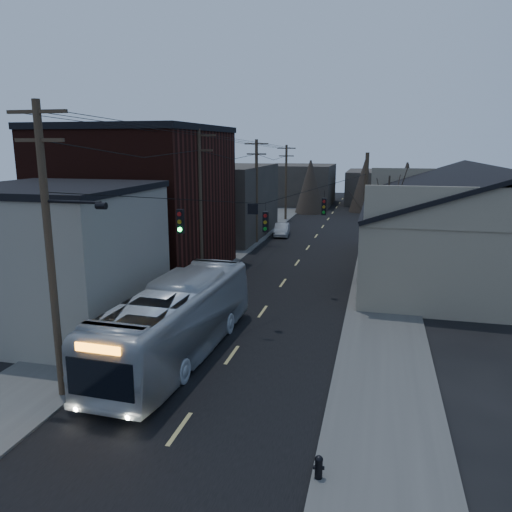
{
  "coord_description": "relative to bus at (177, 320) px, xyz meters",
  "views": [
    {
      "loc": [
        5.9,
        -11.59,
        9.07
      ],
      "look_at": [
        -0.54,
        14.64,
        3.0
      ],
      "focal_mm": 35.0,
      "sensor_mm": 36.0,
      "label": 1
    }
  ],
  "objects": [
    {
      "name": "building_left_far",
      "position": [
        -7.25,
        28.64,
        1.84
      ],
      "size": [
        9.0,
        14.0,
        7.0
      ],
      "primitive_type": "cube",
      "color": "#322D28",
      "rests_on": "ground"
    },
    {
      "name": "sidewalk_right",
      "position": [
        8.75,
        22.64,
        -1.6
      ],
      "size": [
        4.0,
        110.0,
        0.12
      ],
      "primitive_type": "cube",
      "color": "#474744",
      "rests_on": "ground"
    },
    {
      "name": "road_surface",
      "position": [
        2.25,
        22.64,
        -1.65
      ],
      "size": [
        9.0,
        110.0,
        0.02
      ],
      "primitive_type": "cube",
      "color": "black",
      "rests_on": "ground"
    },
    {
      "name": "building_brick",
      "position": [
        -7.75,
        12.64,
        3.34
      ],
      "size": [
        10.0,
        12.0,
        10.0
      ],
      "primitive_type": "cube",
      "color": "black",
      "rests_on": "ground"
    },
    {
      "name": "bus",
      "position": [
        0.0,
        0.0,
        0.0
      ],
      "size": [
        3.22,
        12.01,
        3.32
      ],
      "primitive_type": "imported",
      "rotation": [
        0.0,
        0.0,
        3.11
      ],
      "color": "#AAB0B7",
      "rests_on": "ground"
    },
    {
      "name": "fire_hydrant",
      "position": [
        6.95,
        -6.87,
        -1.18
      ],
      "size": [
        0.32,
        0.23,
        0.68
      ],
      "rotation": [
        0.0,
        0.0,
        0.13
      ],
      "color": "black",
      "rests_on": "sidewalk_right"
    },
    {
      "name": "building_clapboard",
      "position": [
        -6.75,
        1.64,
        1.84
      ],
      "size": [
        8.0,
        8.0,
        7.0
      ],
      "primitive_type": "cube",
      "color": "gray",
      "rests_on": "ground"
    },
    {
      "name": "parked_car",
      "position": [
        -1.15,
        29.91,
        -1.02
      ],
      "size": [
        1.75,
        3.99,
        1.28
      ],
      "primitive_type": "imported",
      "rotation": [
        0.0,
        0.0,
        0.11
      ],
      "color": "#9B9FA3",
      "rests_on": "ground"
    },
    {
      "name": "sidewalk_left",
      "position": [
        -4.25,
        22.64,
        -1.6
      ],
      "size": [
        4.0,
        110.0,
        0.12
      ],
      "primitive_type": "cube",
      "color": "#474744",
      "rests_on": "ground"
    },
    {
      "name": "ground",
      "position": [
        2.25,
        -7.36,
        -1.66
      ],
      "size": [
        160.0,
        160.0,
        0.0
      ],
      "primitive_type": "plane",
      "color": "black",
      "rests_on": "ground"
    },
    {
      "name": "utility_lines",
      "position": [
        -0.87,
        16.78,
        3.29
      ],
      "size": [
        11.24,
        45.28,
        10.5
      ],
      "color": "#382B1E",
      "rests_on": "ground"
    },
    {
      "name": "building_far_right",
      "position": [
        9.25,
        62.64,
        0.84
      ],
      "size": [
        12.0,
        14.0,
        5.0
      ],
      "primitive_type": "cube",
      "color": "#322D28",
      "rests_on": "ground"
    },
    {
      "name": "warehouse",
      "position": [
        15.25,
        17.64,
        1.04
      ],
      "size": [
        16.16,
        20.6,
        7.73
      ],
      "color": "#7E745C",
      "rests_on": "ground"
    },
    {
      "name": "building_far_left",
      "position": [
        -3.75,
        57.64,
        1.34
      ],
      "size": [
        10.0,
        12.0,
        6.0
      ],
      "primitive_type": "cube",
      "color": "#322D28",
      "rests_on": "ground"
    },
    {
      "name": "bare_tree",
      "position": [
        8.75,
        12.64,
        1.94
      ],
      "size": [
        0.4,
        0.4,
        7.2
      ],
      "primitive_type": "cone",
      "color": "black",
      "rests_on": "ground"
    }
  ]
}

